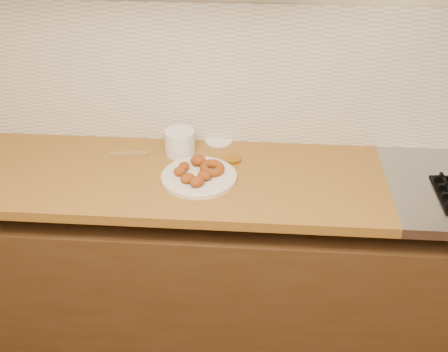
# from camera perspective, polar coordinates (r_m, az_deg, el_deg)

# --- Properties ---
(wall_back) EXTENTS (4.00, 0.02, 2.70)m
(wall_back) POSITION_cam_1_polar(r_m,az_deg,el_deg) (2.31, 4.13, 13.58)
(wall_back) COLOR #C4B799
(wall_back) RESTS_ON ground
(base_cabinet) EXTENTS (3.60, 0.60, 0.77)m
(base_cabinet) POSITION_cam_1_polar(r_m,az_deg,el_deg) (2.53, 3.19, -9.98)
(base_cabinet) COLOR #48301B
(base_cabinet) RESTS_ON floor
(butcher_block) EXTENTS (2.30, 0.62, 0.04)m
(butcher_block) POSITION_cam_1_polar(r_m,az_deg,el_deg) (2.33, -12.66, 0.17)
(butcher_block) COLOR olive
(butcher_block) RESTS_ON base_cabinet
(backsplash) EXTENTS (3.60, 0.02, 0.60)m
(backsplash) POSITION_cam_1_polar(r_m,az_deg,el_deg) (2.35, 3.98, 10.02)
(backsplash) COLOR beige
(backsplash) RESTS_ON wall_back
(donut_plate) EXTENTS (0.30, 0.30, 0.02)m
(donut_plate) POSITION_cam_1_polar(r_m,az_deg,el_deg) (2.20, -2.56, -0.10)
(donut_plate) COLOR beige
(donut_plate) RESTS_ON butcher_block
(ring_donut) EXTENTS (0.14, 0.14, 0.04)m
(ring_donut) POSITION_cam_1_polar(r_m,az_deg,el_deg) (2.21, -1.23, 0.81)
(ring_donut) COLOR #9B4212
(ring_donut) RESTS_ON donut_plate
(fried_dough_chunks) EXTENTS (0.15, 0.22, 0.04)m
(fried_dough_chunks) POSITION_cam_1_polar(r_m,az_deg,el_deg) (2.18, -3.14, 0.44)
(fried_dough_chunks) COLOR #9B4212
(fried_dough_chunks) RESTS_ON donut_plate
(plastic_tub) EXTENTS (0.14, 0.14, 0.11)m
(plastic_tub) POSITION_cam_1_polar(r_m,az_deg,el_deg) (2.36, -4.51, 3.44)
(plastic_tub) COLOR silver
(plastic_tub) RESTS_ON butcher_block
(tub_lid) EXTENTS (0.13, 0.13, 0.01)m
(tub_lid) POSITION_cam_1_polar(r_m,az_deg,el_deg) (2.47, -0.54, 3.61)
(tub_lid) COLOR silver
(tub_lid) RESTS_ON butcher_block
(brass_jar_lid) EXTENTS (0.09, 0.09, 0.01)m
(brass_jar_lid) POSITION_cam_1_polar(r_m,az_deg,el_deg) (2.32, 0.83, 1.71)
(brass_jar_lid) COLOR #A87018
(brass_jar_lid) RESTS_ON butcher_block
(wooden_utensil) EXTENTS (0.16, 0.04, 0.01)m
(wooden_utensil) POSITION_cam_1_polar(r_m,az_deg,el_deg) (2.40, -9.59, 2.25)
(wooden_utensil) COLOR olive
(wooden_utensil) RESTS_ON butcher_block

